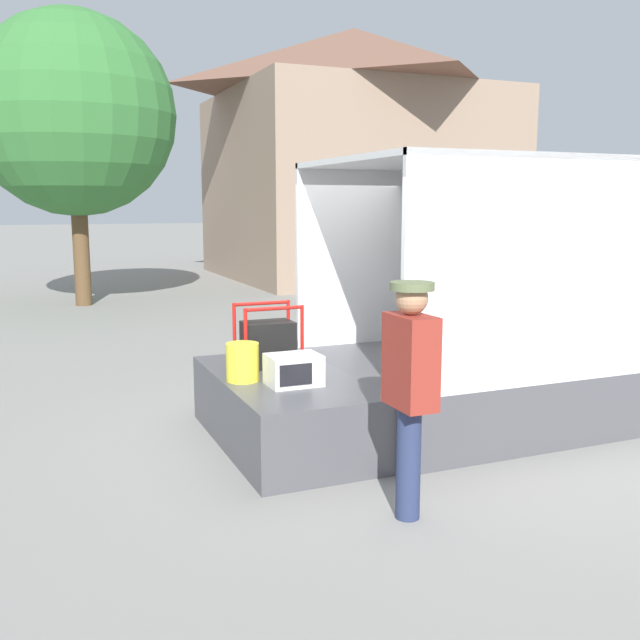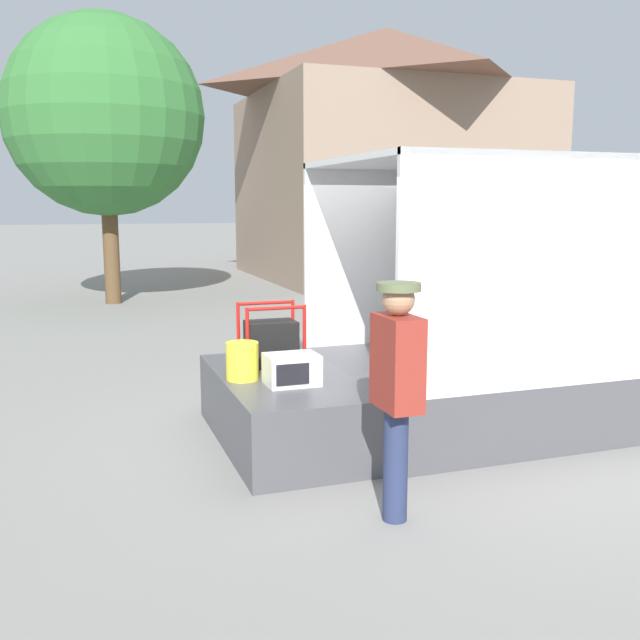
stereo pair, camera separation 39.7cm
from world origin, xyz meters
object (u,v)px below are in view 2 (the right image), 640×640
object	(u,v)px
microwave	(292,369)
portable_generator	(273,342)
orange_bucket	(242,361)
worker_person	(397,376)
street_tree	(105,117)

from	to	relation	value
microwave	portable_generator	world-z (taller)	portable_generator
orange_bucket	worker_person	size ratio (longest dim) A/B	0.20
microwave	portable_generator	bearing A→B (deg)	87.00
worker_person	portable_generator	bearing A→B (deg)	96.46
portable_generator	worker_person	xyz separation A→B (m)	(0.27, -2.36, 0.17)
street_tree	portable_generator	bearing A→B (deg)	-84.36
street_tree	microwave	bearing A→B (deg)	-84.99
orange_bucket	worker_person	distance (m)	2.02
worker_person	microwave	bearing A→B (deg)	101.26
worker_person	street_tree	world-z (taller)	street_tree
orange_bucket	microwave	bearing A→B (deg)	-40.50
worker_person	street_tree	bearing A→B (deg)	95.79
orange_bucket	worker_person	world-z (taller)	worker_person
microwave	orange_bucket	bearing A→B (deg)	139.50
microwave	street_tree	distance (m)	11.66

